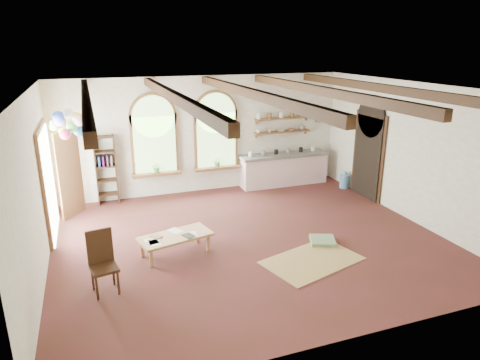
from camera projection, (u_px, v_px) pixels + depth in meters
name	position (u px, v px, depth m)	size (l,w,h in m)	color
floor	(250.00, 240.00, 9.17)	(8.00, 8.00, 0.00)	#562324
ceiling_beams	(251.00, 93.00, 8.22)	(6.20, 6.80, 0.18)	#362511
window_left	(154.00, 138.00, 11.29)	(1.30, 0.28, 2.20)	brown
window_right	(216.00, 133.00, 11.84)	(1.30, 0.28, 2.20)	brown
left_doorway	(48.00, 183.00, 9.17)	(0.10, 1.90, 2.50)	brown
right_doorway	(367.00, 157.00, 11.44)	(0.10, 1.30, 2.40)	black
kitchen_counter	(284.00, 169.00, 12.63)	(2.68, 0.62, 0.94)	beige
wall_shelf_lower	(282.00, 132.00, 12.46)	(1.70, 0.24, 0.04)	brown
wall_shelf_upper	(283.00, 118.00, 12.34)	(1.70, 0.24, 0.04)	brown
wall_clock	(319.00, 117.00, 12.82)	(0.32, 0.32, 0.04)	black
bookshelf	(106.00, 170.00, 11.01)	(0.53, 0.32, 1.80)	#362511
coffee_table	(175.00, 237.00, 8.44)	(1.53, 0.96, 0.40)	tan
side_chair	(105.00, 275.00, 7.16)	(0.49, 0.49, 1.08)	#362511
floor_mat	(312.00, 260.00, 8.27)	(1.84, 1.14, 0.02)	tan
floor_cushion	(323.00, 241.00, 9.01)	(0.51, 0.51, 0.09)	#6E8E62
water_jug_a	(307.00, 174.00, 12.96)	(0.30, 0.30, 0.57)	#5C94C7
water_jug_b	(344.00, 181.00, 12.39)	(0.26, 0.26, 0.51)	#5C94C7
balloon_cluster	(69.00, 124.00, 9.36)	(0.79, 0.87, 1.15)	white
table_book	(153.00, 238.00, 8.30)	(0.16, 0.23, 0.02)	olive
tablet	(189.00, 236.00, 8.40)	(0.18, 0.25, 0.01)	black
potted_plant_left	(157.00, 167.00, 11.44)	(0.27, 0.23, 0.30)	#598C4C
potted_plant_right	(218.00, 162.00, 11.98)	(0.27, 0.23, 0.30)	#598C4C
shelf_cup_a	(258.00, 131.00, 12.20)	(0.12, 0.10, 0.10)	white
shelf_cup_b	(270.00, 131.00, 12.31)	(0.10, 0.10, 0.09)	beige
shelf_bowl_a	(281.00, 130.00, 12.43)	(0.22, 0.22, 0.05)	beige
shelf_bowl_b	(292.00, 129.00, 12.54)	(0.20, 0.20, 0.06)	#8C664C
shelf_vase	(302.00, 127.00, 12.64)	(0.18, 0.18, 0.19)	slate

